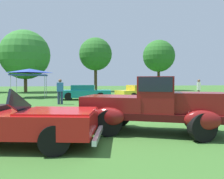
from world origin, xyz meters
The scene contains 11 objects.
ground_plane centered at (0.00, 0.00, 0.00)m, with size 120.00×120.00×0.00m, color #386628.
feature_pickup_truck centered at (0.32, -0.41, 0.86)m, with size 4.39×3.22×1.70m.
neighbor_convertible centered at (-3.53, -0.81, 0.58)m, with size 4.62×2.81×1.40m.
show_car_teal centered at (-0.33, 11.97, 0.60)m, with size 4.49×2.51×1.22m.
show_car_yellow centered at (4.28, 10.96, 0.60)m, with size 4.50×2.52×1.22m.
spectator_near_truck centered at (-2.36, 8.72, 0.91)m, with size 0.44×0.32×1.69m.
spectator_between_cars centered at (8.12, 8.68, 0.91)m, with size 0.40×0.47×1.69m.
canopy_tent_left_field centered at (-5.08, 15.75, 2.42)m, with size 3.15×3.15×2.71m.
treeline_mid_left centered at (-6.78, 25.67, 5.07)m, with size 6.62×6.62×8.38m.
treeline_center centered at (2.88, 25.99, 5.44)m, with size 4.79×4.79×7.85m.
treeline_mid_right centered at (13.44, 27.19, 5.57)m, with size 5.16×5.16×8.17m.
Camera 1 is at (-2.49, -6.71, 1.58)m, focal length 36.14 mm.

